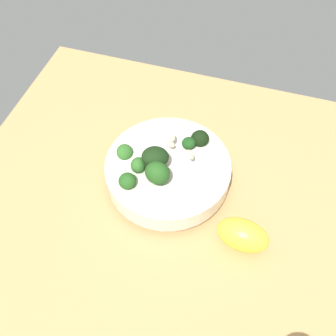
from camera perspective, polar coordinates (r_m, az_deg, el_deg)
The scene contains 3 objects.
ground_plane at distance 69.92cm, azimuth -1.88°, elevation -6.31°, with size 70.62×70.62×3.32cm, color tan.
bowl_of_broccoli at distance 68.42cm, azimuth -0.14°, elevation -0.27°, with size 21.57×21.57×10.43cm.
lemon_wedge at distance 64.17cm, azimuth 10.71°, elevation -9.45°, with size 8.36×5.15×5.09cm, color yellow.
Camera 1 is at (-12.30, 32.39, 59.07)cm, focal length 42.32 mm.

